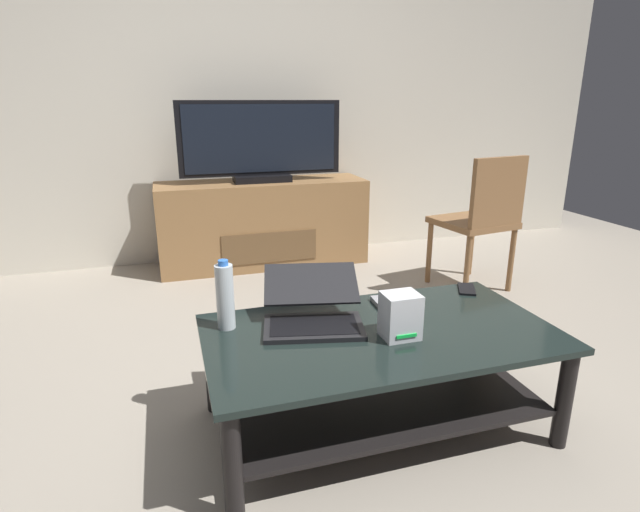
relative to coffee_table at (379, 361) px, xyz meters
The scene contains 11 objects.
ground_plane 0.41m from the coffee_table, 118.04° to the left, with size 7.68×7.68×0.00m, color #9E9384.
back_wall 2.74m from the coffee_table, 93.13° to the left, with size 6.40×0.12×2.80m, color beige.
coffee_table is the anchor object (origin of this frame).
media_cabinet 2.18m from the coffee_table, 90.60° to the left, with size 1.57×0.47×0.65m.
television 2.25m from the coffee_table, 90.60° to the left, with size 1.20×0.20×0.58m.
dining_chair 1.72m from the coffee_table, 43.81° to the left, with size 0.50×0.50×0.90m.
laptop 0.32m from the coffee_table, 146.14° to the left, with size 0.45×0.46×0.17m.
router_box 0.22m from the coffee_table, 55.85° to the right, with size 0.13×0.11×0.17m.
water_bottle_near 0.63m from the coffee_table, 160.09° to the left, with size 0.07×0.07×0.27m.
cell_phone 0.62m from the coffee_table, 26.44° to the left, with size 0.07×0.14×0.01m, color black.
tv_remote 0.27m from the coffee_table, 65.25° to the left, with size 0.04×0.16×0.02m, color #99999E.
Camera 1 is at (-0.58, -1.82, 1.24)m, focal length 28.29 mm.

